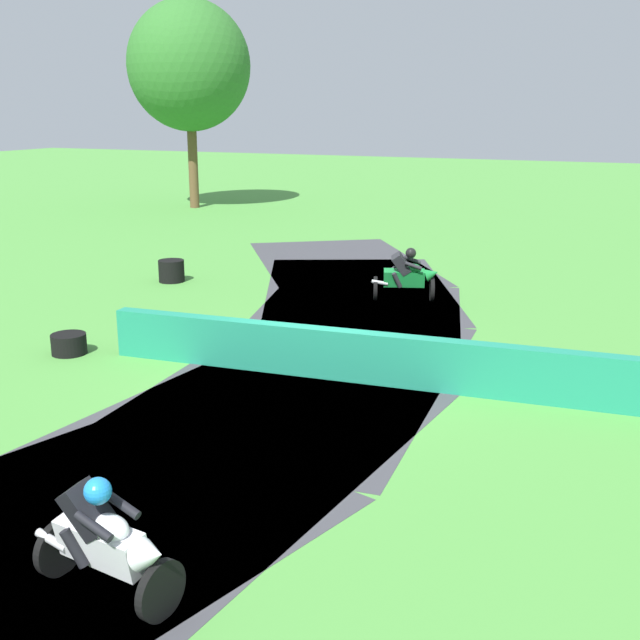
% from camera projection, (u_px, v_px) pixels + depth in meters
% --- Properties ---
extents(ground_plane, '(120.00, 120.00, 0.00)m').
position_uv_depth(ground_plane, '(314.00, 376.00, 14.16)').
color(ground_plane, '#4C933D').
extents(track_asphalt, '(10.50, 29.70, 0.01)m').
position_uv_depth(track_asphalt, '(248.00, 368.00, 14.58)').
color(track_asphalt, '#3D3D42').
rests_on(track_asphalt, ground).
extents(safety_barrier, '(18.17, 1.70, 0.90)m').
position_uv_depth(safety_barrier, '(620.00, 384.00, 12.40)').
color(safety_barrier, '#1E8466').
rests_on(safety_barrier, ground).
extents(motorcycle_lead_white, '(1.71, 0.90, 1.43)m').
position_uv_depth(motorcycle_lead_white, '(106.00, 541.00, 7.56)').
color(motorcycle_lead_white, black).
rests_on(motorcycle_lead_white, ground).
extents(motorcycle_chase_green, '(1.72, 1.19, 1.43)m').
position_uv_depth(motorcycle_chase_green, '(407.00, 275.00, 19.39)').
color(motorcycle_chase_green, black).
rests_on(motorcycle_chase_green, ground).
extents(tire_stack_mid_a, '(0.68, 0.68, 0.40)m').
position_uv_depth(tire_stack_mid_a, '(69.00, 344.00, 15.36)').
color(tire_stack_mid_a, black).
rests_on(tire_stack_mid_a, ground).
extents(tire_stack_mid_b, '(0.70, 0.70, 0.60)m').
position_uv_depth(tire_stack_mid_b, '(171.00, 271.00, 21.65)').
color(tire_stack_mid_b, black).
rests_on(tire_stack_mid_b, ground).
extents(tree_far_left, '(5.58, 5.58, 9.39)m').
position_uv_depth(tree_far_left, '(189.00, 66.00, 35.82)').
color(tree_far_left, brown).
rests_on(tree_far_left, ground).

